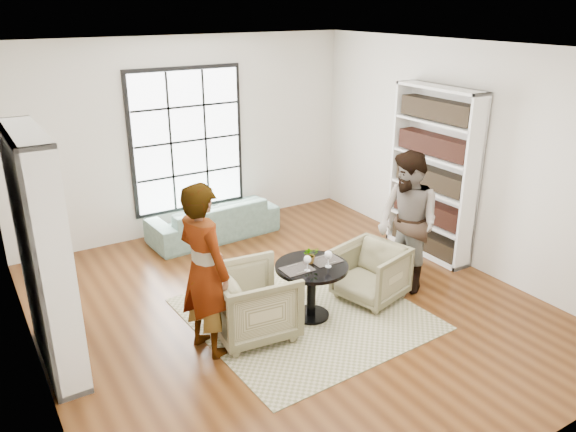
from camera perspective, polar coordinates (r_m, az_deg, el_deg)
ground at (r=6.87m, az=0.06°, el=-9.19°), size 6.00×6.00×0.00m
room_shell at (r=6.77m, az=-2.34°, el=2.05°), size 6.00×6.01×6.00m
rug at (r=6.72m, az=1.67°, el=-9.88°), size 2.58×2.58×0.01m
pedestal_table at (r=6.44m, az=2.40°, el=-6.46°), size 0.83×0.83×0.67m
sofa at (r=8.77m, az=-7.59°, el=-0.34°), size 2.03×0.89×0.58m
armchair_left at (r=6.18m, az=-3.53°, el=-8.71°), size 0.96×0.94×0.79m
armchair_right at (r=6.97m, az=8.40°, el=-5.74°), size 0.92×0.91×0.69m
person_left at (r=5.73m, az=-8.52°, el=-5.46°), size 0.60×0.76×1.85m
person_right at (r=7.09m, az=12.06°, el=-0.67°), size 0.68×0.87×1.78m
placemat_left at (r=6.25m, az=0.93°, el=-5.42°), size 0.34×0.26×0.01m
placemat_right at (r=6.47m, az=3.85°, el=-4.51°), size 0.34×0.26×0.01m
cutlery_left at (r=6.25m, az=0.93°, el=-5.37°), size 0.14×0.22×0.01m
cutlery_right at (r=6.47m, az=3.85°, el=-4.45°), size 0.14×0.22×0.01m
wine_glass_left at (r=6.17m, az=1.99°, el=-4.49°), size 0.08×0.08×0.19m
wine_glass_right at (r=6.27m, az=4.13°, el=-4.01°), size 0.09×0.09×0.20m
flower_centerpiece at (r=6.38m, az=2.31°, el=-3.94°), size 0.22×0.20×0.20m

